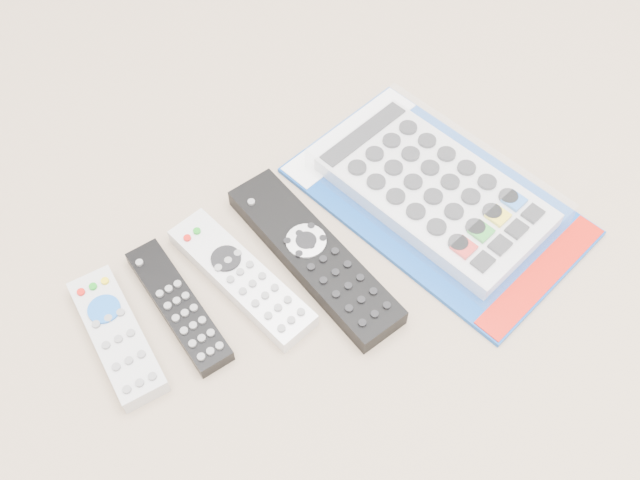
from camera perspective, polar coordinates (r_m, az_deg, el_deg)
remote_small_grey at (r=0.81m, az=-15.93°, el=-7.37°), size 0.07×0.17×0.03m
remote_slim_black at (r=0.82m, az=-11.25°, el=-5.18°), size 0.05×0.18×0.02m
remote_silver_dvd at (r=0.82m, az=-6.30°, el=-2.98°), size 0.07×0.21×0.02m
remote_large_black at (r=0.83m, az=-0.48°, el=-1.24°), size 0.06×0.26×0.03m
jumbo_remote_packaged at (r=0.89m, az=9.22°, el=3.98°), size 0.26×0.38×0.05m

